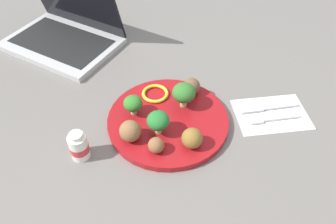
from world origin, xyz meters
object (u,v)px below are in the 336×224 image
Objects in this scene: plate at (168,120)px; fork at (271,118)px; broccoli_floret_front_left at (184,93)px; meatball_front_right at (156,145)px; napkin at (271,114)px; meatball_far_rim at (192,86)px; yogurt_bottle at (79,146)px; knife at (266,108)px; broccoli_floret_front_right at (158,121)px; pepper_ring_back_left at (155,94)px; laptop at (65,30)px; meatball_mid_right at (130,131)px; broccoli_floret_far_rim at (133,104)px; meatball_near_rim at (192,138)px.

plate reaches higher than fork.
broccoli_floret_front_left is 1.80× the size of meatball_front_right.
meatball_front_right reaches higher than napkin.
meatball_far_rim is 0.59× the size of yogurt_bottle.
fork is at bearing 82.67° from knife.
meatball_front_right is 0.85× the size of meatball_far_rim.
napkin is (-0.28, -0.00, -0.05)m from broccoli_floret_front_right.
laptop reaches higher than pepper_ring_back_left.
meatball_mid_right is 0.34m from knife.
broccoli_floret_far_rim reaches higher than pepper_ring_back_left.
fork is 0.83× the size of knife.
pepper_ring_back_left is at bearing -76.65° from meatball_near_rim.
meatball_far_rim is 0.34× the size of fork.
broccoli_floret_front_right is at bearing 0.48° from napkin.
broccoli_floret_front_right is 0.08m from meatball_near_rim.
broccoli_floret_front_right is 1.15× the size of broccoli_floret_far_rim.
plate is 0.10m from meatball_near_rim.
meatball_mid_right is 0.34m from napkin.
meatball_front_right is 0.52m from laptop.
broccoli_floret_front_left is at bearing -97.50° from meatball_near_rim.
broccoli_floret_front_left is 0.45m from laptop.
laptop reaches higher than meatball_mid_right.
broccoli_floret_front_right is 0.10m from broccoli_floret_front_left.
meatball_mid_right is 0.33m from fork.
broccoli_floret_front_right reaches higher than yogurt_bottle.
broccoli_floret_front_right reaches higher than napkin.
meatball_near_rim is at bearing 10.54° from fork.
plate is at bearing -7.77° from napkin.
napkin is at bearing 136.71° from laptop.
broccoli_floret_front_left reaches higher than meatball_far_rim.
yogurt_bottle reaches higher than knife.
knife is (-0.20, 0.05, -0.05)m from broccoli_floret_front_left.
meatball_near_rim is 0.23m from knife.
broccoli_floret_far_rim reaches higher than fork.
meatball_near_rim reaches higher than knife.
fork is at bearing 134.99° from laptop.
laptop is at bearing -67.13° from broccoli_floret_front_right.
meatball_mid_right is (0.09, 0.04, 0.03)m from plate.
meatball_front_right is at bearing 166.66° from yogurt_bottle.
meatball_mid_right is (0.05, -0.05, 0.01)m from meatball_front_right.
meatball_far_rim is (-0.15, -0.04, -0.01)m from broccoli_floret_far_rim.
fork is (-0.31, 0.09, -0.04)m from broccoli_floret_far_rim.
napkin is at bearing -165.58° from meatball_near_rim.
broccoli_floret_front_right is at bearing -3.19° from fork.
plate is at bearing -118.44° from meatball_front_right.
broccoli_floret_front_right is 0.33× the size of napkin.
broccoli_floret_front_left is 0.05m from meatball_far_rim.
plate is 4.96× the size of broccoli_floret_front_right.
meatball_far_rim is at bearing -135.11° from broccoli_floret_front_right.
meatball_front_right reaches higher than plate.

